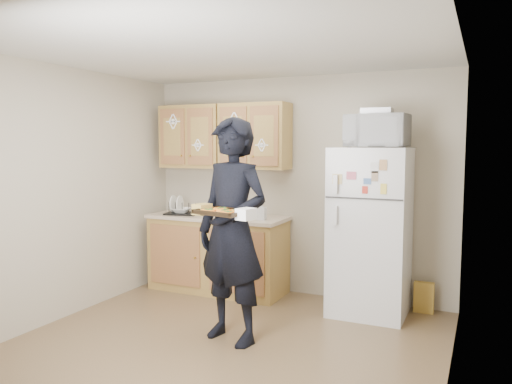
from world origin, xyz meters
TOP-DOWN VIEW (x-y plane):
  - floor at (0.00, 0.00)m, footprint 3.60×3.60m
  - ceiling at (0.00, 0.00)m, footprint 3.60×3.60m
  - wall_back at (0.00, 1.80)m, footprint 3.60×0.04m
  - wall_front at (0.00, -1.80)m, footprint 3.60×0.04m
  - wall_left at (-1.80, 0.00)m, footprint 0.04×3.60m
  - wall_right at (1.80, 0.00)m, footprint 0.04×3.60m
  - refrigerator at (0.95, 1.43)m, footprint 0.75×0.70m
  - base_cabinet at (-0.85, 1.48)m, footprint 1.60×0.60m
  - countertop at (-0.85, 1.48)m, footprint 1.64×0.64m
  - upper_cab_left at (-1.25, 1.61)m, footprint 0.80×0.33m
  - upper_cab_right at (-0.43, 1.61)m, footprint 0.80×0.33m
  - cereal_box at (1.47, 1.67)m, footprint 0.20×0.07m
  - person at (0.01, 0.20)m, footprint 0.81×0.62m
  - baking_tray at (0.08, -0.09)m, footprint 0.48×0.39m
  - pizza_front_left at (-0.03, -0.14)m, footprint 0.14×0.14m
  - pizza_front_right at (0.16, -0.18)m, footprint 0.14×0.14m
  - pizza_back_left at (0.00, -0.00)m, footprint 0.14×0.14m
  - pizza_back_right at (0.19, -0.05)m, footprint 0.14×0.14m
  - pizza_center at (0.08, -0.09)m, footprint 0.14×0.14m
  - microwave at (1.01, 1.38)m, footprint 0.61×0.43m
  - foil_pan at (1.00, 1.41)m, footprint 0.30×0.21m
  - dish_rack at (-1.29, 1.39)m, footprint 0.43×0.35m
  - bowl at (-1.30, 1.39)m, footprint 0.29×0.29m
  - soap_bottle at (-0.24, 1.38)m, footprint 0.10×0.11m

SIDE VIEW (x-z plane):
  - floor at x=0.00m, z-range 0.00..0.00m
  - cereal_box at x=1.47m, z-range 0.00..0.32m
  - base_cabinet at x=-0.85m, z-range 0.00..0.86m
  - refrigerator at x=0.95m, z-range 0.00..1.70m
  - countertop at x=-0.85m, z-range 0.86..0.90m
  - bowl at x=-1.30m, z-range 0.92..0.98m
  - dish_rack at x=-1.29m, z-range 0.90..1.05m
  - person at x=0.01m, z-range 0.00..1.97m
  - soap_bottle at x=-0.24m, z-range 0.90..1.11m
  - baking_tray at x=0.08m, z-range 1.16..1.20m
  - pizza_front_left at x=-0.03m, z-range 1.19..1.20m
  - pizza_front_right at x=0.16m, z-range 1.19..1.20m
  - pizza_back_left at x=0.00m, z-range 1.19..1.20m
  - pizza_back_right at x=0.19m, z-range 1.19..1.20m
  - pizza_center at x=0.08m, z-range 1.19..1.20m
  - wall_back at x=0.00m, z-range 0.00..2.50m
  - wall_front at x=0.00m, z-range 0.00..2.50m
  - wall_left at x=-1.80m, z-range 0.00..2.50m
  - wall_right at x=1.80m, z-range 0.00..2.50m
  - upper_cab_left at x=-1.25m, z-range 1.45..2.20m
  - upper_cab_right at x=-0.43m, z-range 1.45..2.20m
  - microwave at x=1.01m, z-range 1.70..2.03m
  - foil_pan at x=1.00m, z-range 2.03..2.09m
  - ceiling at x=0.00m, z-range 2.50..2.50m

